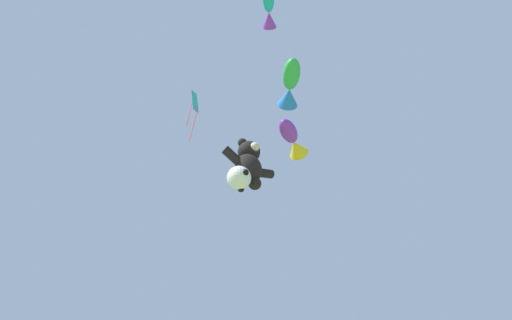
{
  "coord_description": "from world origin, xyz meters",
  "views": [
    {
      "loc": [
        -3.58,
        -2.01,
        0.87
      ],
      "look_at": [
        1.78,
        5.39,
        11.29
      ],
      "focal_mm": 28.0,
      "sensor_mm": 36.0,
      "label": 1
    }
  ],
  "objects_px": {
    "fish_kite_violet": "(292,140)",
    "fish_kite_emerald": "(290,86)",
    "soccer_ball_kite": "(239,178)",
    "diamond_kite": "(194,105)",
    "teddy_bear_kite": "(249,163)",
    "fish_kite_teal": "(269,9)"
  },
  "relations": [
    {
      "from": "fish_kite_violet",
      "to": "fish_kite_emerald",
      "type": "distance_m",
      "value": 2.2
    },
    {
      "from": "fish_kite_emerald",
      "to": "soccer_ball_kite",
      "type": "bearing_deg",
      "value": 100.15
    },
    {
      "from": "fish_kite_violet",
      "to": "diamond_kite",
      "type": "distance_m",
      "value": 4.16
    },
    {
      "from": "teddy_bear_kite",
      "to": "fish_kite_violet",
      "type": "xyz_separation_m",
      "value": [
        1.36,
        -0.93,
        1.39
      ]
    },
    {
      "from": "fish_kite_teal",
      "to": "diamond_kite",
      "type": "bearing_deg",
      "value": 90.05
    },
    {
      "from": "diamond_kite",
      "to": "fish_kite_teal",
      "type": "bearing_deg",
      "value": -89.95
    },
    {
      "from": "fish_kite_violet",
      "to": "diamond_kite",
      "type": "height_order",
      "value": "diamond_kite"
    },
    {
      "from": "fish_kite_emerald",
      "to": "fish_kite_teal",
      "type": "height_order",
      "value": "fish_kite_teal"
    },
    {
      "from": "fish_kite_emerald",
      "to": "diamond_kite",
      "type": "relative_size",
      "value": 0.68
    },
    {
      "from": "soccer_ball_kite",
      "to": "fish_kite_emerald",
      "type": "bearing_deg",
      "value": -79.85
    },
    {
      "from": "soccer_ball_kite",
      "to": "teddy_bear_kite",
      "type": "bearing_deg",
      "value": 21.56
    },
    {
      "from": "fish_kite_violet",
      "to": "soccer_ball_kite",
      "type": "bearing_deg",
      "value": 158.4
    },
    {
      "from": "fish_kite_emerald",
      "to": "teddy_bear_kite",
      "type": "bearing_deg",
      "value": 88.34
    },
    {
      "from": "teddy_bear_kite",
      "to": "fish_kite_violet",
      "type": "relative_size",
      "value": 1.18
    },
    {
      "from": "soccer_ball_kite",
      "to": "fish_kite_emerald",
      "type": "distance_m",
      "value": 3.8
    },
    {
      "from": "diamond_kite",
      "to": "teddy_bear_kite",
      "type": "bearing_deg",
      "value": -21.33
    },
    {
      "from": "fish_kite_emerald",
      "to": "diamond_kite",
      "type": "xyz_separation_m",
      "value": [
        -2.04,
        3.4,
        1.14
      ]
    },
    {
      "from": "fish_kite_violet",
      "to": "diamond_kite",
      "type": "relative_size",
      "value": 0.66
    },
    {
      "from": "fish_kite_emerald",
      "to": "diamond_kite",
      "type": "distance_m",
      "value": 4.13
    },
    {
      "from": "diamond_kite",
      "to": "soccer_ball_kite",
      "type": "bearing_deg",
      "value": -32.32
    },
    {
      "from": "fish_kite_violet",
      "to": "fish_kite_teal",
      "type": "distance_m",
      "value": 4.8
    },
    {
      "from": "teddy_bear_kite",
      "to": "fish_kite_teal",
      "type": "height_order",
      "value": "fish_kite_teal"
    }
  ]
}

